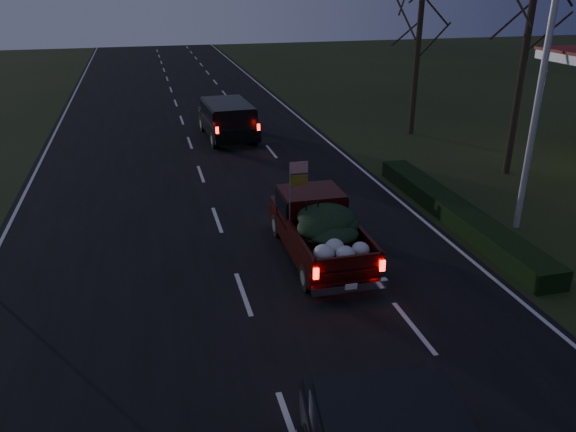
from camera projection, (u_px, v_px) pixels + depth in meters
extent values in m
plane|color=black|center=(243.00, 294.00, 14.56)|extent=(120.00, 120.00, 0.00)
cube|color=black|center=(243.00, 294.00, 14.55)|extent=(14.00, 120.00, 0.02)
cube|color=black|center=(455.00, 212.00, 18.90)|extent=(1.00, 10.00, 0.60)
cylinder|color=silver|center=(540.00, 89.00, 16.76)|extent=(0.20, 0.20, 9.00)
cylinder|color=black|center=(522.00, 70.00, 22.01)|extent=(0.28, 0.28, 8.50)
cylinder|color=black|center=(416.00, 66.00, 28.31)|extent=(0.28, 0.28, 7.00)
cube|color=#330806|center=(319.00, 238.00, 16.37)|extent=(1.98, 4.85, 0.53)
cube|color=#330806|center=(311.00, 204.00, 16.87)|extent=(1.80, 1.56, 0.87)
cube|color=black|center=(311.00, 201.00, 16.83)|extent=(1.90, 1.47, 0.53)
cube|color=#330806|center=(332.00, 247.00, 15.14)|extent=(1.82, 2.72, 0.06)
ellipsoid|color=black|center=(329.00, 225.00, 15.41)|extent=(1.56, 1.75, 0.58)
cylinder|color=gray|center=(290.00, 195.00, 15.64)|extent=(0.03, 0.03, 1.93)
cube|color=red|center=(299.00, 167.00, 15.38)|extent=(0.50, 0.02, 0.33)
cube|color=gold|center=(299.00, 181.00, 15.53)|extent=(0.50, 0.02, 0.33)
cube|color=black|center=(227.00, 125.00, 28.64)|extent=(2.45, 5.37, 0.66)
cube|color=black|center=(228.00, 111.00, 28.11)|extent=(2.25, 3.93, 0.88)
cube|color=black|center=(228.00, 109.00, 28.08)|extent=(2.35, 3.83, 0.53)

